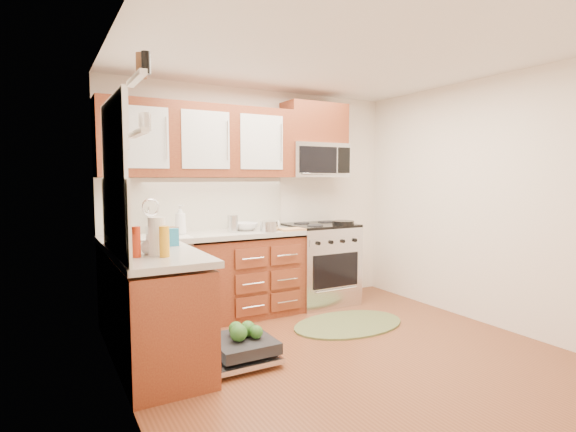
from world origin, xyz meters
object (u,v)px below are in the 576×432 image
stock_pot (269,227)px  cup (274,225)px  range (320,263)px  cutting_board (293,229)px  sink (155,249)px  rug (349,324)px  skillet (343,223)px  microwave (315,160)px  bowl_a (245,226)px  dishwasher (238,350)px  paper_towel_roll (157,236)px  upper_cabinets (200,141)px  bowl_b (246,227)px

stock_pot → cup: stock_pot is taller
range → cutting_board: 0.71m
stock_pot → range: bearing=14.9°
sink → rug: bearing=-25.4°
rug → stock_pot: 1.30m
skillet → stock_pot: size_ratio=1.33×
cutting_board → microwave: bearing=33.4°
range → sink: (-1.93, -0.01, 0.33)m
microwave → cutting_board: microwave is taller
stock_pot → bowl_a: size_ratio=0.69×
dishwasher → skillet: 2.13m
microwave → cup: microwave is taller
sink → cup: 1.27m
dishwasher → paper_towel_roll: paper_towel_roll is taller
microwave → rug: bearing=-101.7°
range → skillet: size_ratio=3.80×
dishwasher → rug: (1.34, 0.30, -0.09)m
stock_pot → upper_cabinets: bearing=150.1°
dishwasher → stock_pot: (0.75, 0.92, 0.88)m
microwave → cutting_board: 0.97m
skillet → cup: cup is taller
dishwasher → microwave: bearing=39.1°
microwave → rug: 1.95m
paper_towel_roll → bowl_b: bearing=42.0°
dishwasher → paper_towel_roll: 1.14m
microwave → rug: microwave is taller
dishwasher → bowl_a: bowl_a is taller
cutting_board → bowl_b: size_ratio=1.12×
bowl_a → bowl_b: (-0.05, -0.14, 0.01)m
rug → skillet: bearing=58.9°
sink → upper_cabinets: bearing=16.4°
microwave → bowl_b: bearing=-174.5°
dishwasher → bowl_b: size_ratio=2.63×
bowl_a → bowl_b: bowl_b is taller
range → paper_towel_roll: size_ratio=3.37×
sink → bowl_a: bowl_a is taller
rug → cutting_board: (-0.30, 0.62, 0.93)m
range → paper_towel_roll: (-2.14, -1.05, 0.59)m
cup → bowl_b: bearing=155.3°
upper_cabinets → rug: upper_cabinets is taller
cutting_board → range: bearing=22.8°
range → dishwasher: bearing=-143.7°
rug → bowl_b: bearing=131.2°
upper_cabinets → microwave: 1.42m
microwave → cutting_board: size_ratio=2.56×
dishwasher → sink: bearing=109.2°
cutting_board → bowl_b: bearing=152.2°
range → cutting_board: range is taller
microwave → cup: (-0.67, -0.22, -0.72)m
upper_cabinets → cup: 1.18m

